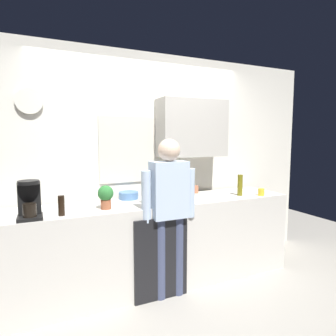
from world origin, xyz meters
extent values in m
plane|color=#9E998E|center=(0.00, 0.00, 0.00)|extent=(8.00, 8.00, 0.00)
cube|color=beige|center=(0.00, 0.30, 0.46)|extent=(3.12, 0.64, 0.92)
cube|color=black|center=(-0.10, -0.03, 0.42)|extent=(0.56, 0.02, 0.83)
cube|color=silver|center=(0.00, 0.73, 1.30)|extent=(4.72, 0.10, 2.60)
cube|color=beige|center=(-0.12, 0.67, 1.47)|extent=(0.86, 0.02, 0.76)
cube|color=#8CA5C6|center=(-0.12, 0.67, 1.47)|extent=(0.80, 0.02, 0.70)
cube|color=#B7B2A8|center=(0.54, 0.52, 1.72)|extent=(0.84, 0.32, 0.68)
cylinder|color=silver|center=(-1.22, 0.66, 1.97)|extent=(0.26, 0.03, 0.26)
cube|color=black|center=(-1.25, 0.10, 0.94)|extent=(0.20, 0.20, 0.03)
cube|color=black|center=(-1.25, 0.16, 1.09)|extent=(0.18, 0.08, 0.28)
cylinder|color=black|center=(-1.25, 0.07, 1.01)|extent=(0.11, 0.11, 0.11)
cylinder|color=black|center=(-1.25, 0.10, 1.24)|extent=(0.17, 0.17, 0.03)
cylinder|color=olive|center=(1.01, 0.18, 1.05)|extent=(0.06, 0.06, 0.25)
cylinder|color=black|center=(-0.99, 0.11, 1.01)|extent=(0.06, 0.06, 0.18)
cylinder|color=#2D8C33|center=(0.22, 0.21, 1.06)|extent=(0.09, 0.09, 0.28)
cylinder|color=maroon|center=(0.05, 0.32, 1.03)|extent=(0.06, 0.06, 0.22)
cylinder|color=#B26647|center=(0.60, 0.53, 0.97)|extent=(0.08, 0.08, 0.09)
cylinder|color=yellow|center=(1.24, 0.07, 0.97)|extent=(0.07, 0.07, 0.08)
cylinder|color=#3351B2|center=(0.41, 0.53, 0.97)|extent=(0.08, 0.08, 0.10)
cylinder|color=#4C72A5|center=(-0.25, 0.54, 0.96)|extent=(0.22, 0.22, 0.08)
cylinder|color=#9E5638|center=(-0.59, 0.19, 0.97)|extent=(0.10, 0.10, 0.09)
sphere|color=#2D7233|center=(-0.59, 0.19, 1.08)|extent=(0.15, 0.15, 0.15)
cylinder|color=#3F4766|center=(-0.10, 0.00, 0.41)|extent=(0.12, 0.12, 0.82)
cylinder|color=#3F4766|center=(0.10, 0.00, 0.41)|extent=(0.12, 0.12, 0.82)
cube|color=silver|center=(0.00, 0.00, 1.10)|extent=(0.36, 0.20, 0.56)
sphere|color=beige|center=(0.00, 0.00, 1.49)|extent=(0.22, 0.22, 0.22)
cylinder|color=silver|center=(-0.24, 0.00, 1.05)|extent=(0.09, 0.09, 0.50)
cylinder|color=silver|center=(0.24, 0.00, 1.05)|extent=(0.09, 0.09, 0.50)
camera|label=1|loc=(-1.16, -2.55, 1.61)|focal=30.75mm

